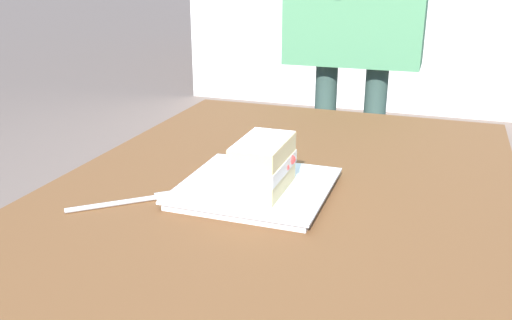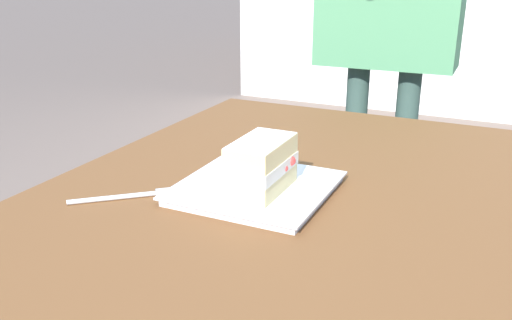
{
  "view_description": "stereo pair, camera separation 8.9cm",
  "coord_description": "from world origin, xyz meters",
  "views": [
    {
      "loc": [
        0.64,
        0.25,
        1.09
      ],
      "look_at": [
        -0.15,
        -0.03,
        0.78
      ],
      "focal_mm": 38.58,
      "sensor_mm": 36.0,
      "label": 1
    },
    {
      "loc": [
        0.61,
        0.33,
        1.09
      ],
      "look_at": [
        -0.15,
        -0.03,
        0.78
      ],
      "focal_mm": 38.58,
      "sensor_mm": 36.0,
      "label": 2
    }
  ],
  "objects": [
    {
      "name": "cake_slice",
      "position": [
        -0.13,
        -0.01,
        0.78
      ],
      "size": [
        0.13,
        0.08,
        0.08
      ],
      "color": "#EAD18C",
      "rests_on": "dessert_plate"
    },
    {
      "name": "dessert_fork",
      "position": [
        -0.05,
        -0.21,
        0.73
      ],
      "size": [
        0.12,
        0.14,
        0.01
      ],
      "color": "silver",
      "rests_on": "patio_table"
    },
    {
      "name": "patio_table",
      "position": [
        0.0,
        0.0,
        0.62
      ],
      "size": [
        1.47,
        0.77,
        0.72
      ],
      "color": "brown",
      "rests_on": "ground"
    },
    {
      "name": "dessert_plate",
      "position": [
        -0.15,
        -0.03,
        0.73
      ],
      "size": [
        0.24,
        0.24,
        0.02
      ],
      "color": "white",
      "rests_on": "patio_table"
    }
  ]
}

